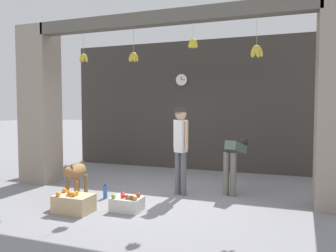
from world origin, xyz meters
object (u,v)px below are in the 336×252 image
fruit_crate_apples (127,203)px  wall_clock (181,80)px  dog (76,173)px  worker_stooping (235,157)px  fruit_crate_oranges (74,203)px  shopkeeper (181,144)px  water_bottle (105,192)px

fruit_crate_apples → wall_clock: wall_clock is taller
dog → worker_stooping: 2.96m
fruit_crate_oranges → worker_stooping: bearing=42.3°
dog → wall_clock: 3.98m
shopkeeper → wall_clock: 2.96m
dog → fruit_crate_apples: (1.18, -0.31, -0.34)m
water_bottle → worker_stooping: bearing=28.2°
fruit_crate_apples → fruit_crate_oranges: bearing=-155.3°
dog → fruit_crate_apples: bearing=60.5°
worker_stooping → fruit_crate_oranges: (-2.20, -2.00, -0.55)m
fruit_crate_apples → water_bottle: 0.86m
worker_stooping → water_bottle: bearing=-136.4°
shopkeeper → worker_stooping: 1.08m
fruit_crate_oranges → wall_clock: 4.63m
dog → water_bottle: size_ratio=3.70×
dog → shopkeeper: bearing=102.8°
shopkeeper → water_bottle: shopkeeper is taller
fruit_crate_oranges → fruit_crate_apples: bearing=24.7°
water_bottle → wall_clock: 3.91m
dog → fruit_crate_oranges: bearing=18.0°
fruit_crate_apples → wall_clock: bearing=94.0°
shopkeeper → water_bottle: 1.63m
worker_stooping → wall_clock: wall_clock is taller
dog → fruit_crate_apples: 1.27m
dog → fruit_crate_oranges: dog is taller
shopkeeper → dog: bearing=50.1°
dog → wall_clock: size_ratio=2.93×
fruit_crate_apples → water_bottle: fruit_crate_apples is taller
fruit_crate_oranges → wall_clock: size_ratio=1.81×
shopkeeper → fruit_crate_oranges: (-1.27, -1.54, -0.82)m
worker_stooping → water_bottle: 2.50m
fruit_crate_oranges → water_bottle: 0.86m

